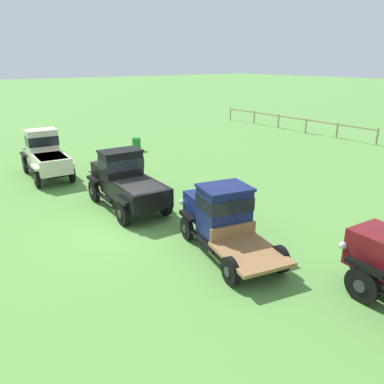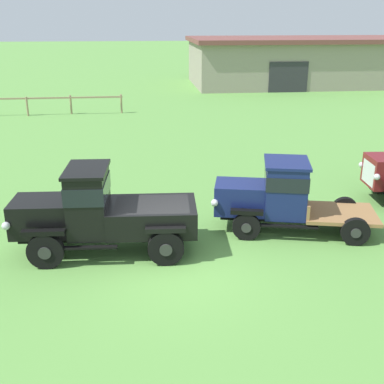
# 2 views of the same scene
# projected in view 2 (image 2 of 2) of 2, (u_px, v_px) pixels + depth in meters

# --- Properties ---
(ground_plane) EXTENTS (240.00, 240.00, 0.00)m
(ground_plane) POSITION_uv_depth(u_px,v_px,m) (176.00, 268.00, 11.70)
(ground_plane) COLOR #5B9342
(farm_shed) EXTENTS (20.70, 10.37, 4.07)m
(farm_shed) POSITION_uv_depth(u_px,v_px,m) (306.00, 61.00, 43.18)
(farm_shed) COLOR gray
(farm_shed) RESTS_ON ground
(paddock_fence) EXTENTS (14.73, 0.58, 1.17)m
(paddock_fence) POSITION_uv_depth(u_px,v_px,m) (1.00, 102.00, 29.41)
(paddock_fence) COLOR #997F60
(paddock_fence) RESTS_ON ground
(vintage_truck_second_in_line) EXTENTS (4.77, 2.14, 2.25)m
(vintage_truck_second_in_line) POSITION_uv_depth(u_px,v_px,m) (102.00, 211.00, 12.19)
(vintage_truck_second_in_line) COLOR black
(vintage_truck_second_in_line) RESTS_ON ground
(vintage_truck_midrow_center) EXTENTS (4.76, 2.54, 2.04)m
(vintage_truck_midrow_center) POSITION_uv_depth(u_px,v_px,m) (279.00, 195.00, 13.46)
(vintage_truck_midrow_center) COLOR black
(vintage_truck_midrow_center) RESTS_ON ground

